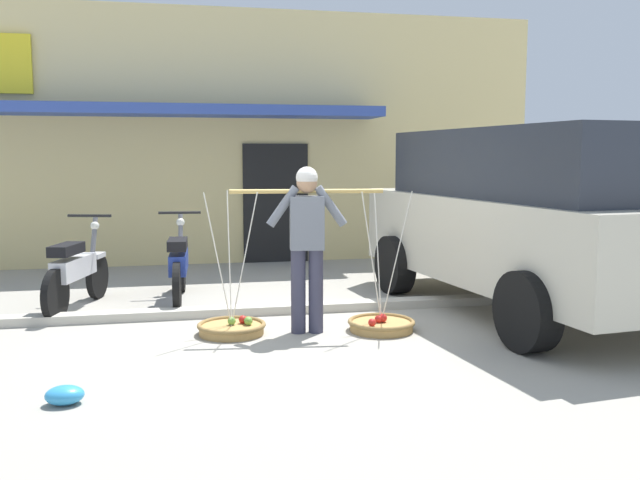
% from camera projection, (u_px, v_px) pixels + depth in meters
% --- Properties ---
extents(ground_plane, '(90.00, 90.00, 0.00)m').
position_uv_depth(ground_plane, '(286.00, 328.00, 7.34)').
color(ground_plane, '#9E998C').
extents(sidewalk_curb, '(20.00, 0.24, 0.10)m').
position_uv_depth(sidewalk_curb, '(277.00, 309.00, 8.02)').
color(sidewalk_curb, '#BAB4A5').
rests_on(sidewalk_curb, ground).
extents(fruit_vendor, '(1.54, 0.24, 1.70)m').
position_uv_depth(fruit_vendor, '(307.00, 238.00, 7.04)').
color(fruit_vendor, '#38384C').
rests_on(fruit_vendor, ground).
extents(fruit_basket_left_side, '(0.70, 0.70, 1.45)m').
position_uv_depth(fruit_basket_left_side, '(232.00, 327.00, 7.08)').
color(fruit_basket_left_side, '#B2894C').
rests_on(fruit_basket_left_side, ground).
extents(fruit_basket_right_side, '(0.70, 0.70, 1.45)m').
position_uv_depth(fruit_basket_right_side, '(381.00, 324.00, 7.21)').
color(fruit_basket_right_side, '#B2894C').
rests_on(fruit_basket_right_side, ground).
extents(motorcycle_nearest_shop, '(0.65, 1.78, 1.09)m').
position_uv_depth(motorcycle_nearest_shop, '(76.00, 272.00, 8.16)').
color(motorcycle_nearest_shop, black).
rests_on(motorcycle_nearest_shop, ground).
extents(motorcycle_second_in_row, '(0.54, 1.82, 1.09)m').
position_uv_depth(motorcycle_second_in_row, '(179.00, 265.00, 8.62)').
color(motorcycle_second_in_row, black).
rests_on(motorcycle_second_in_row, ground).
extents(parked_truck, '(2.56, 4.98, 2.10)m').
position_uv_depth(parked_truck, '(526.00, 215.00, 7.96)').
color(parked_truck, beige).
rests_on(parked_truck, ground).
extents(storefront_building, '(13.00, 6.00, 4.20)m').
position_uv_depth(storefront_building, '(158.00, 140.00, 13.69)').
color(storefront_building, '#DBC684').
rests_on(storefront_building, ground).
extents(plastic_litter_bag, '(0.28, 0.22, 0.14)m').
position_uv_depth(plastic_litter_bag, '(65.00, 395.00, 5.08)').
color(plastic_litter_bag, '#3393D1').
rests_on(plastic_litter_bag, ground).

